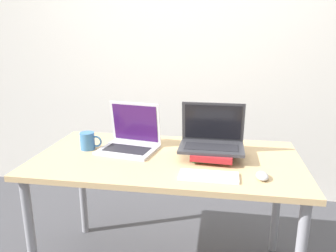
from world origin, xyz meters
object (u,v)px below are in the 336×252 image
Objects in this scene: wireless_keyboard at (209,176)px; mug at (88,141)px; laptop_on_books at (212,139)px; laptop_left at (130,140)px; book_stack at (213,153)px; mouse at (262,176)px.

mug is (-0.73, 0.29, 0.05)m from wireless_keyboard.
laptop_on_books reaches higher than wireless_keyboard.
laptop_left is 1.26× the size of wireless_keyboard.
laptop_on_books is 1.24× the size of wireless_keyboard.
mug reaches higher than book_stack.
wireless_keyboard is (-0.01, -0.27, -0.02)m from book_stack.
laptop_on_books reaches higher than book_stack.
mug is (-0.73, -0.01, -0.05)m from laptop_on_books.
book_stack is 1.03× the size of wireless_keyboard.
laptop_left reaches higher than mug.
wireless_keyboard is 2.15× the size of mug.
laptop_left reaches higher than mouse.
book_stack is at bearing -1.29° from mug.
laptop_on_books is at bearing -4.52° from laptop_left.
mouse is (0.25, 0.02, 0.01)m from wireless_keyboard.
book_stack is 0.35m from mouse.
laptop_left is at bearing 10.18° from mug.
mug is (-0.98, 0.26, 0.04)m from mouse.
book_stack is at bearing -68.22° from laptop_on_books.
mouse is (0.73, -0.31, -0.04)m from laptop_left.
book_stack is (0.49, -0.06, -0.03)m from laptop_left.
laptop_on_books is 3.64× the size of mouse.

